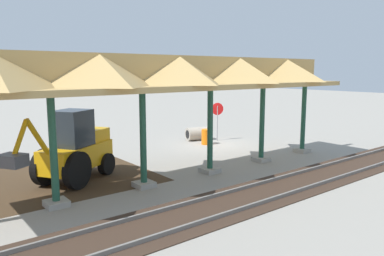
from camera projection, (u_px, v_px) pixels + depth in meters
ground_plane at (215, 145)px, 21.88m from camera, size 120.00×120.00×0.00m
dirt_work_zone at (22, 182)px, 14.62m from camera, size 9.70×7.00×0.01m
platform_canopy at (179, 75)px, 14.37m from camera, size 17.49×3.20×4.90m
rail_tracks at (333, 172)px, 15.98m from camera, size 60.00×2.58×0.15m
stop_sign at (217, 113)px, 23.05m from camera, size 0.71×0.32×2.36m
backhoe at (74, 149)px, 14.61m from camera, size 4.91×3.71×2.82m
concrete_pipe at (198, 134)px, 23.39m from camera, size 1.60×1.15×0.82m
traffic_barrel at (206, 137)px, 22.05m from camera, size 0.56×0.56×0.90m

